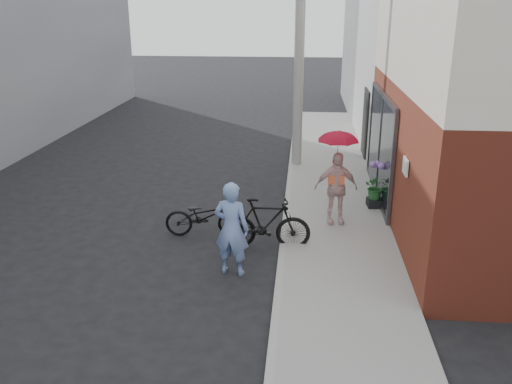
# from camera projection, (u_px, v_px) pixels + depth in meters

# --- Properties ---
(ground) EXTENTS (80.00, 80.00, 0.00)m
(ground) POSITION_uv_depth(u_px,v_px,m) (234.00, 254.00, 10.57)
(ground) COLOR black
(ground) RESTS_ON ground
(sidewalk) EXTENTS (2.20, 24.00, 0.12)m
(sidewalk) POSITION_uv_depth(u_px,v_px,m) (337.00, 217.00, 12.25)
(sidewalk) COLOR gray
(sidewalk) RESTS_ON ground
(curb) EXTENTS (0.12, 24.00, 0.12)m
(curb) POSITION_uv_depth(u_px,v_px,m) (286.00, 215.00, 12.35)
(curb) COLOR #9E9E99
(curb) RESTS_ON ground
(plaster_building) EXTENTS (8.00, 6.00, 7.00)m
(plaster_building) POSITION_uv_depth(u_px,v_px,m) (492.00, 40.00, 17.25)
(plaster_building) COLOR silver
(plaster_building) RESTS_ON ground
(east_building_far) EXTENTS (8.00, 8.00, 7.00)m
(east_building_far) POSITION_uv_depth(u_px,v_px,m) (441.00, 29.00, 23.82)
(east_building_far) COLOR slate
(east_building_far) RESTS_ON ground
(utility_pole) EXTENTS (0.28, 0.28, 7.00)m
(utility_pole) POSITION_uv_depth(u_px,v_px,m) (299.00, 46.00, 14.95)
(utility_pole) COLOR #9E9E99
(utility_pole) RESTS_ON ground
(officer) EXTENTS (0.70, 0.53, 1.74)m
(officer) POSITION_uv_depth(u_px,v_px,m) (232.00, 229.00, 9.56)
(officer) COLOR #718ECA
(officer) RESTS_ON ground
(bike_left) EXTENTS (1.70, 0.70, 0.87)m
(bike_left) POSITION_uv_depth(u_px,v_px,m) (205.00, 216.00, 11.27)
(bike_left) COLOR black
(bike_left) RESTS_ON ground
(bike_right) EXTENTS (1.77, 0.54, 1.06)m
(bike_right) POSITION_uv_depth(u_px,v_px,m) (266.00, 224.00, 10.66)
(bike_right) COLOR black
(bike_right) RESTS_ON ground
(kimono_woman) EXTENTS (0.96, 0.49, 1.58)m
(kimono_woman) POSITION_uv_depth(u_px,v_px,m) (336.00, 188.00, 11.54)
(kimono_woman) COLOR beige
(kimono_woman) RESTS_ON sidewalk
(parasol) EXTENTS (0.83, 0.83, 0.73)m
(parasol) POSITION_uv_depth(u_px,v_px,m) (339.00, 135.00, 11.16)
(parasol) COLOR red
(parasol) RESTS_ON kimono_woman
(planter) EXTENTS (0.39, 0.39, 0.19)m
(planter) POSITION_uv_depth(u_px,v_px,m) (375.00, 203.00, 12.67)
(planter) COLOR black
(planter) RESTS_ON sidewalk
(potted_plant) EXTENTS (0.53, 0.46, 0.59)m
(potted_plant) POSITION_uv_depth(u_px,v_px,m) (376.00, 187.00, 12.54)
(potted_plant) COLOR #26602C
(potted_plant) RESTS_ON planter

